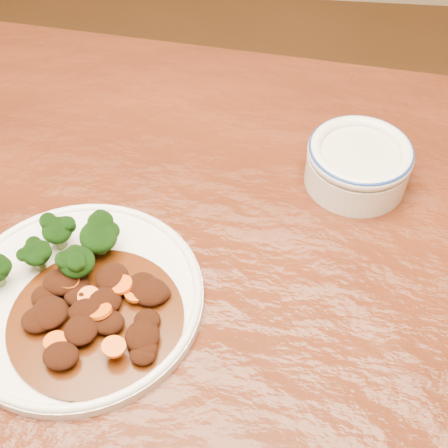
{
  "coord_description": "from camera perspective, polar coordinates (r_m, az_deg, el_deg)",
  "views": [
    {
      "loc": [
        0.11,
        -0.47,
        1.35
      ],
      "look_at": [
        0.06,
        0.04,
        0.77
      ],
      "focal_mm": 50.0,
      "sensor_mm": 36.0,
      "label": 1
    }
  ],
  "objects": [
    {
      "name": "broccoli_florets",
      "position": [
        0.74,
        -14.72,
        -2.27
      ],
      "size": [
        0.15,
        0.1,
        0.05
      ],
      "color": "olive",
      "rests_on": "dinner_plate"
    },
    {
      "name": "dip_bowl",
      "position": [
        0.85,
        12.18,
        5.53
      ],
      "size": [
        0.14,
        0.14,
        0.06
      ],
      "rotation": [
        0.0,
        0.0,
        -0.14
      ],
      "color": "beige",
      "rests_on": "dining_table"
    },
    {
      "name": "mince_stew",
      "position": [
        0.71,
        -11.44,
        -7.75
      ],
      "size": [
        0.2,
        0.2,
        0.03
      ],
      "color": "#491C07",
      "rests_on": "dinner_plate"
    },
    {
      "name": "dinner_plate",
      "position": [
        0.74,
        -13.12,
        -6.55
      ],
      "size": [
        0.29,
        0.29,
        0.02
      ],
      "rotation": [
        0.0,
        0.0,
        -0.22
      ],
      "color": "white",
      "rests_on": "dining_table"
    },
    {
      "name": "dining_table",
      "position": [
        0.84,
        -4.19,
        -6.11
      ],
      "size": [
        1.59,
        1.06,
        0.75
      ],
      "rotation": [
        0.0,
        0.0,
        -0.11
      ],
      "color": "#50200E",
      "rests_on": "ground"
    }
  ]
}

